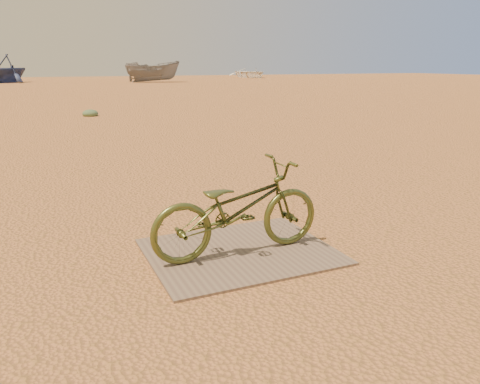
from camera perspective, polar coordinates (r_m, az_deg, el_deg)
name	(u,v)px	position (r m, az deg, el deg)	size (l,w,h in m)	color
ground	(216,257)	(4.07, -2.94, -7.91)	(120.00, 120.00, 0.00)	#B86F40
plywood_board	(240,252)	(4.14, 0.00, -7.27)	(1.58, 1.29, 0.02)	brown
bicycle	(238,209)	(3.95, -0.28, -2.03)	(0.53, 1.53, 0.81)	#485323
boat_far_left	(5,68)	(45.95, -26.71, 13.32)	(3.92, 4.54, 2.39)	navy
boat_mid_right	(153,72)	(42.99, -10.58, 14.24)	(1.78, 4.72, 1.83)	slate
boat_far_right	(250,73)	(56.07, 1.28, 14.34)	(3.86, 5.40, 1.12)	white
kale_b	(91,116)	(15.70, -17.76, 8.81)	(0.48, 0.48, 0.27)	#58774E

